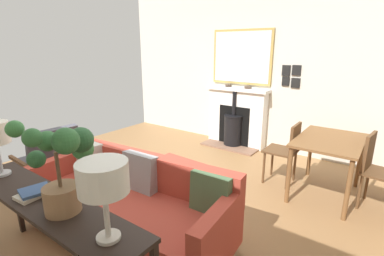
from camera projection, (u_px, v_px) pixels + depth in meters
name	position (u px, v px, depth m)	size (l,w,h in m)	color
ground_plane	(149.00, 194.00, 3.62)	(5.10, 5.22, 0.01)	olive
wall_left	(244.00, 68.00, 5.21)	(0.12, 5.22, 2.84)	beige
fireplace	(236.00, 120.00, 5.31)	(0.57, 1.19, 1.09)	brown
mirror_over_mantel	(242.00, 57.00, 5.09)	(0.04, 1.15, 0.96)	tan
mantel_bowl_near	(228.00, 85.00, 5.27)	(0.12, 0.12, 0.05)	#47382D
mantel_bowl_far	(248.00, 87.00, 5.05)	(0.13, 0.13, 0.05)	#47382D
sofa	(129.00, 204.00, 2.74)	(1.00, 2.15, 0.80)	#B2B2B7
ottoman	(175.00, 180.00, 3.42)	(0.68, 0.82, 0.42)	#B2B2B7
armchair_accent	(49.00, 156.00, 3.57)	(0.71, 0.64, 0.87)	brown
console_table	(46.00, 210.00, 2.05)	(0.36, 1.91, 0.75)	black
table_lamp_far_end	(103.00, 180.00, 1.52)	(0.28, 0.28, 0.47)	beige
potted_plant	(63.00, 161.00, 1.82)	(0.49, 0.49, 0.64)	#99704C
book_stack	(35.00, 192.00, 2.09)	(0.26, 0.21, 0.05)	beige
dining_table	(329.00, 147.00, 3.43)	(1.04, 0.72, 0.74)	brown
dining_chair_near_fireplace	(287.00, 148.00, 3.75)	(0.40, 0.40, 0.85)	brown
dining_chair_by_back_wall	(375.00, 166.00, 3.19)	(0.45, 0.45, 0.87)	brown
photo_gallery_row	(291.00, 76.00, 4.66)	(0.02, 0.31, 0.37)	black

